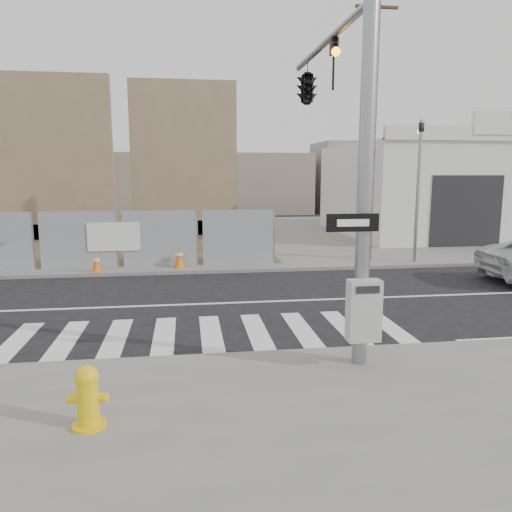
{
  "coord_description": "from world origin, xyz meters",
  "views": [
    {
      "loc": [
        -0.48,
        -12.87,
        3.44
      ],
      "look_at": [
        1.21,
        -0.84,
        1.4
      ],
      "focal_mm": 35.0,
      "sensor_mm": 36.0,
      "label": 1
    }
  ],
  "objects": [
    {
      "name": "traffic_cone_d",
      "position": [
        -0.75,
        4.68,
        0.48
      ],
      "size": [
        0.5,
        0.5,
        0.73
      ],
      "rotation": [
        0.0,
        0.0,
        0.43
      ],
      "color": "orange",
      "rests_on": "sidewalk_far"
    },
    {
      "name": "traffic_cone_c",
      "position": [
        -3.51,
        4.22,
        0.43
      ],
      "size": [
        0.36,
        0.36,
        0.64
      ],
      "rotation": [
        0.0,
        0.0,
        0.1
      ],
      "color": "orange",
      "rests_on": "sidewalk_far"
    },
    {
      "name": "signal_pole",
      "position": [
        2.49,
        -2.05,
        4.78
      ],
      "size": [
        0.96,
        5.87,
        7.0
      ],
      "color": "gray",
      "rests_on": "sidewalk_near"
    },
    {
      "name": "auto_shop",
      "position": [
        14.0,
        12.97,
        2.54
      ],
      "size": [
        12.0,
        10.2,
        5.95
      ],
      "color": "silver",
      "rests_on": "sidewalk_far"
    },
    {
      "name": "sidewalk_far",
      "position": [
        0.0,
        14.0,
        0.06
      ],
      "size": [
        50.0,
        20.0,
        0.12
      ],
      "primitive_type": "cube",
      "color": "slate",
      "rests_on": "ground"
    },
    {
      "name": "concrete_wall_left",
      "position": [
        -7.0,
        13.08,
        3.38
      ],
      "size": [
        6.0,
        1.3,
        8.0
      ],
      "color": "#786348",
      "rests_on": "sidewalk_far"
    },
    {
      "name": "concrete_wall_right",
      "position": [
        -0.5,
        14.08,
        3.38
      ],
      "size": [
        5.5,
        1.3,
        8.0
      ],
      "color": "#786348",
      "rests_on": "sidewalk_far"
    },
    {
      "name": "ground",
      "position": [
        0.0,
        0.0,
        0.0
      ],
      "size": [
        100.0,
        100.0,
        0.0
      ],
      "primitive_type": "plane",
      "color": "black",
      "rests_on": "ground"
    },
    {
      "name": "utility_pole_right",
      "position": [
        6.5,
        5.5,
        5.2
      ],
      "size": [
        1.6,
        0.28,
        10.0
      ],
      "color": "#483222",
      "rests_on": "sidewalk_far"
    },
    {
      "name": "far_signal_pole",
      "position": [
        8.0,
        4.6,
        3.48
      ],
      "size": [
        0.16,
        0.2,
        5.6
      ],
      "color": "gray",
      "rests_on": "sidewalk_far"
    },
    {
      "name": "fire_hydrant",
      "position": [
        -1.81,
        -6.49,
        0.54
      ],
      "size": [
        0.56,
        0.56,
        0.85
      ],
      "rotation": [
        0.0,
        0.0,
        -0.33
      ],
      "color": "yellow",
      "rests_on": "sidewalk_near"
    }
  ]
}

